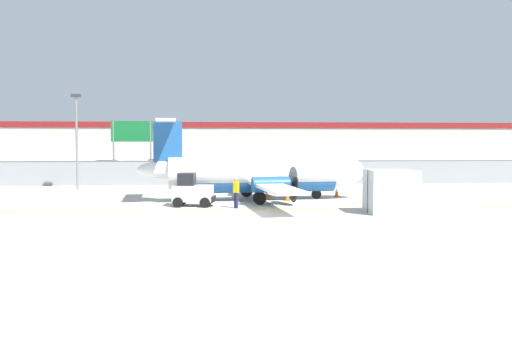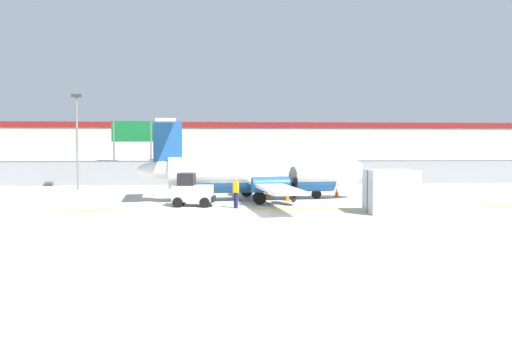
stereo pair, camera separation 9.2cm
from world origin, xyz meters
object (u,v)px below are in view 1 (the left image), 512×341
Objects in this scene: parked_car_5 at (332,168)px; parked_car_6 at (371,168)px; cargo_container at (391,191)px; apron_light_pole at (77,133)px; traffic_cone_near_right at (267,195)px; parked_car_2 at (198,167)px; parked_car_4 at (291,169)px; traffic_cone_far_left at (337,192)px; highway_sign at (132,137)px; ground_crew_worker at (236,191)px; baggage_tug at (192,191)px; parked_car_1 at (160,166)px; parked_car_3 at (245,171)px; parked_car_0 at (106,167)px; traffic_cone_near_left at (287,196)px; commuter_airplane at (261,174)px.

parked_car_6 is (4.44, 0.35, 0.00)m from parked_car_5.
apron_light_pole is at bearing 145.08° from cargo_container.
parked_car_2 reaches higher than traffic_cone_near_right.
traffic_cone_far_left is at bearing -83.81° from parked_car_4.
traffic_cone_far_left is 0.15× the size of parked_car_2.
traffic_cone_near_right is 17.43m from highway_sign.
traffic_cone_far_left is (6.85, 5.30, -0.64)m from ground_crew_worker.
baggage_tug reaches higher than parked_car_1.
parked_car_1 is 1.03× the size of parked_car_3.
parked_car_5 is (14.63, -2.44, 0.00)m from parked_car_2.
parked_car_6 is 0.59× the size of apron_light_pole.
traffic_cone_far_left is 0.15× the size of parked_car_5.
traffic_cone_near_right is 1.00× the size of traffic_cone_far_left.
parked_car_0 is 1.00× the size of parked_car_1.
parked_car_6 is (12.57, 23.30, 0.58)m from traffic_cone_near_left.
ground_crew_worker is at bearing -100.54° from parked_car_4.
parked_car_5 is 0.60× the size of apron_light_pole.
apron_light_pole reaches higher than parked_car_1.
ground_crew_worker is at bearing -121.11° from commuter_airplane.
parked_car_3 is at bearing 85.81° from baggage_tug.
parked_car_2 is at bearing -32.32° from parked_car_1.
parked_car_3 reaches higher than traffic_cone_near_left.
highway_sign is at bearing -152.82° from parked_car_4.
parked_car_2 is (-10.99, 31.27, -0.21)m from cargo_container.
highway_sign is (-16.25, 19.68, 3.04)m from cargo_container.
parked_car_4 is at bearing 94.13° from cargo_container.
commuter_airplane reaches higher than traffic_cone_near_right.
highway_sign reaches higher than traffic_cone_near_left.
traffic_cone_far_left is (-0.93, 7.79, -0.79)m from cargo_container.
parked_car_4 is at bearing -26.17° from parked_car_1.
commuter_airplane reaches higher than parked_car_0.
highway_sign is at bearing -81.56° from ground_crew_worker.
commuter_airplane reaches higher than cargo_container.
parked_car_5 is (9.71, 22.59, -0.71)m from commuter_airplane.
parked_car_2 is 19.35m from apron_light_pole.
parked_car_1 is 1.04× the size of parked_car_2.
traffic_cone_near_right is at bearing -87.73° from parked_car_3.
parked_car_5 is (4.95, 3.05, 0.00)m from parked_car_4.
parked_car_6 is at bearing 58.88° from traffic_cone_near_right.
parked_car_1 reaches higher than traffic_cone_far_left.
parked_car_0 is (-15.28, 26.27, -0.71)m from commuter_airplane.
parked_car_0 is at bearing -83.46° from ground_crew_worker.
ground_crew_worker is 4.76m from traffic_cone_near_left.
traffic_cone_near_left is 26.48m from parked_car_6.
apron_light_pole is at bearing -143.60° from parked_car_3.
parked_car_6 is 26.31m from highway_sign.
cargo_container is at bearing -52.46° from commuter_airplane.
parked_car_0 is at bearing -150.02° from parked_car_1.
traffic_cone_near_left is 24.35m from parked_car_5.
traffic_cone_near_right is 0.09× the size of apron_light_pole.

